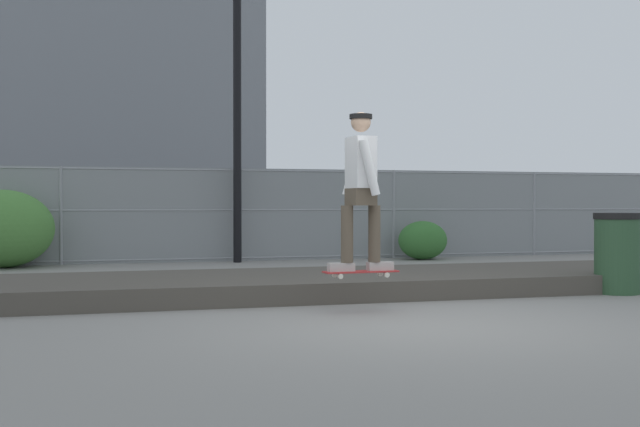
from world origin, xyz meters
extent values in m
plane|color=gray|center=(0.00, 0.00, 0.00)|extent=(120.00, 120.00, 0.00)
cube|color=#4C473F|center=(0.00, 2.77, 0.12)|extent=(15.64, 2.42, 0.24)
cube|color=#B22D2D|center=(-0.20, 0.85, 0.43)|extent=(0.81, 0.23, 0.02)
cylinder|color=silver|center=(0.05, 0.95, 0.40)|extent=(0.05, 0.03, 0.05)
cylinder|color=silver|center=(0.06, 0.77, 0.40)|extent=(0.05, 0.03, 0.05)
cylinder|color=silver|center=(-0.47, 0.93, 0.40)|extent=(0.05, 0.03, 0.05)
cylinder|color=silver|center=(-0.46, 0.75, 0.40)|extent=(0.05, 0.03, 0.05)
cube|color=#99999E|center=(0.06, 0.86, 0.42)|extent=(0.05, 0.14, 0.01)
cube|color=#99999E|center=(-0.46, 0.84, 0.42)|extent=(0.05, 0.14, 0.01)
cube|color=#B2ADA8|center=(0.02, 0.86, 0.49)|extent=(0.28, 0.11, 0.09)
cube|color=#B2ADA8|center=(-0.42, 0.84, 0.49)|extent=(0.28, 0.11, 0.09)
cylinder|color=brown|center=(-0.05, 0.85, 0.83)|extent=(0.13, 0.13, 0.60)
cylinder|color=brown|center=(-0.36, 0.84, 0.83)|extent=(0.13, 0.13, 0.60)
cube|color=brown|center=(-0.20, 0.85, 1.22)|extent=(0.25, 0.35, 0.18)
cube|color=white|center=(-0.20, 0.85, 1.58)|extent=(0.23, 0.39, 0.54)
cylinder|color=white|center=(-0.21, 1.09, 1.52)|extent=(0.23, 0.10, 0.58)
cylinder|color=white|center=(-0.20, 0.60, 1.52)|extent=(0.23, 0.10, 0.58)
sphere|color=tan|center=(-0.20, 0.85, 2.00)|extent=(0.21, 0.21, 0.21)
cylinder|color=black|center=(-0.20, 0.85, 2.06)|extent=(0.24, 0.24, 0.05)
cylinder|color=gray|center=(-3.35, 8.83, 0.93)|extent=(0.06, 0.06, 1.85)
cylinder|color=gray|center=(0.00, 8.83, 0.93)|extent=(0.06, 0.06, 1.85)
cylinder|color=gray|center=(3.35, 8.83, 0.93)|extent=(0.06, 0.06, 1.85)
cylinder|color=gray|center=(6.70, 8.83, 0.93)|extent=(0.06, 0.06, 1.85)
cylinder|color=gray|center=(0.00, 8.83, 1.81)|extent=(20.11, 0.04, 0.04)
cylinder|color=gray|center=(0.00, 8.83, 1.02)|extent=(20.11, 0.04, 0.04)
cylinder|color=gray|center=(0.00, 8.83, 0.06)|extent=(20.11, 0.04, 0.04)
cube|color=gray|center=(0.00, 8.83, 0.93)|extent=(20.11, 0.01, 1.85)
cylinder|color=black|center=(-0.06, 8.46, 3.39)|extent=(0.16, 0.16, 6.78)
cube|color=#566B4C|center=(-2.26, 12.41, 0.67)|extent=(4.50, 2.05, 0.70)
cube|color=#23282D|center=(-2.46, 12.42, 1.34)|extent=(2.29, 1.73, 0.64)
cylinder|color=black|center=(-0.85, 13.19, 0.32)|extent=(0.65, 0.28, 0.64)
cylinder|color=black|center=(-0.95, 11.48, 0.32)|extent=(0.65, 0.28, 0.64)
cylinder|color=black|center=(-3.58, 13.35, 0.32)|extent=(0.65, 0.28, 0.64)
cylinder|color=black|center=(-3.68, 11.64, 0.32)|extent=(0.65, 0.28, 0.64)
cube|color=silver|center=(3.80, 12.26, 0.67)|extent=(4.44, 1.89, 0.70)
cube|color=#23282D|center=(3.60, 12.26, 1.34)|extent=(2.23, 1.65, 0.64)
cylinder|color=black|center=(5.18, 13.08, 0.32)|extent=(0.64, 0.25, 0.64)
cylinder|color=black|center=(5.14, 11.38, 0.32)|extent=(0.64, 0.25, 0.64)
cylinder|color=black|center=(2.45, 13.14, 0.32)|extent=(0.64, 0.25, 0.64)
cylinder|color=black|center=(2.42, 11.43, 0.32)|extent=(0.64, 0.25, 0.64)
ellipsoid|color=#477F38|center=(-4.34, 8.30, 0.70)|extent=(1.81, 1.48, 1.40)
ellipsoid|color=#336B2D|center=(3.72, 8.15, 0.39)|extent=(1.02, 0.84, 0.79)
cylinder|color=#2D5133|center=(3.54, 1.64, 0.47)|extent=(0.56, 0.56, 0.95)
cylinder|color=black|center=(3.54, 1.64, 0.99)|extent=(0.59, 0.59, 0.08)
camera|label=1|loc=(-3.07, -7.27, 1.15)|focal=45.97mm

